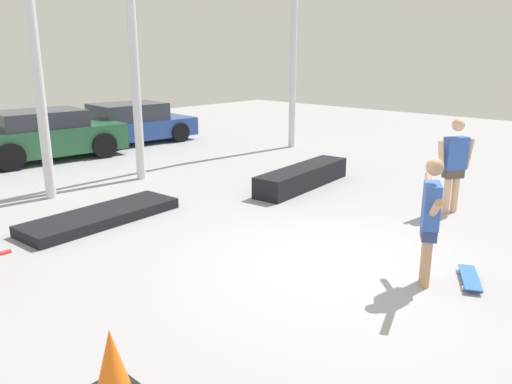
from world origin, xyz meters
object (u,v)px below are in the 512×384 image
at_px(manual_pad, 102,216).
at_px(bystander, 454,162).
at_px(skateboard, 470,278).
at_px(grind_box, 303,177).
at_px(parked_car_green, 46,135).
at_px(parked_car_blue, 132,124).
at_px(skateboarder, 430,216).
at_px(traffic_cone, 112,361).

bearing_deg(manual_pad, bystander, -42.21).
distance_m(skateboard, grind_box, 5.09).
distance_m(skateboard, parked_car_green, 11.59).
distance_m(manual_pad, parked_car_blue, 8.06).
xyz_separation_m(manual_pad, parked_car_blue, (4.90, 6.38, 0.54)).
bearing_deg(skateboard, parked_car_green, 63.29).
xyz_separation_m(skateboard, parked_car_green, (-0.18, 11.57, 0.61)).
distance_m(skateboarder, parked_car_blue, 12.14).
height_order(grind_box, parked_car_green, parked_car_green).
bearing_deg(skateboarder, traffic_cone, 135.15).
distance_m(grind_box, parked_car_green, 7.48).
height_order(parked_car_blue, bystander, bystander).
distance_m(manual_pad, bystander, 6.43).
xyz_separation_m(skateboard, bystander, (2.75, 1.41, 0.90)).
bearing_deg(traffic_cone, bystander, -0.72).
bearing_deg(grind_box, traffic_cone, -155.40).
height_order(manual_pad, bystander, bystander).
bearing_deg(bystander, manual_pad, -10.53).
relative_size(grind_box, parked_car_blue, 0.71).
height_order(manual_pad, parked_car_blue, parked_car_blue).
height_order(skateboarder, traffic_cone, skateboarder).
distance_m(skateboard, traffic_cone, 4.58).
relative_size(bystander, traffic_cone, 2.92).
height_order(parked_car_green, parked_car_blue, parked_car_green).
xyz_separation_m(skateboarder, parked_car_blue, (3.39, 11.65, -0.30)).
xyz_separation_m(skateboard, parked_car_blue, (2.93, 12.06, 0.57)).
relative_size(skateboard, grind_box, 0.27).
bearing_deg(parked_car_blue, skateboarder, -101.39).
bearing_deg(bystander, parked_car_blue, -59.30).
relative_size(skateboard, parked_car_blue, 0.20).
distance_m(grind_box, traffic_cone, 7.29).
relative_size(skateboarder, manual_pad, 0.59).
height_order(manual_pad, parked_car_green, parked_car_green).
xyz_separation_m(skateboarder, traffic_cone, (-3.86, 1.08, -0.64)).
relative_size(grind_box, traffic_cone, 4.84).
xyz_separation_m(grind_box, traffic_cone, (-6.63, -3.04, 0.07)).
relative_size(skateboard, manual_pad, 0.28).
relative_size(manual_pad, bystander, 1.61).
height_order(skateboarder, manual_pad, skateboarder).
distance_m(skateboard, parked_car_blue, 12.43).
xyz_separation_m(grind_box, manual_pad, (-4.28, 1.16, -0.13)).
height_order(skateboard, parked_car_green, parked_car_green).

